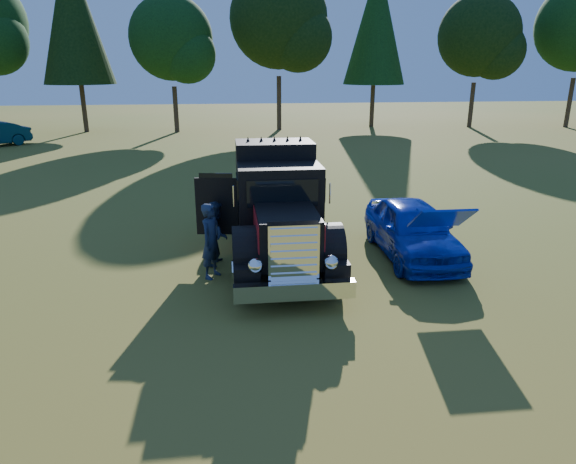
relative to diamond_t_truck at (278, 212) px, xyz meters
The scene contains 6 objects.
ground 2.12m from the diamond_t_truck, 125.61° to the right, with size 120.00×120.00×0.00m, color #44591A.
treeline 27.04m from the diamond_t_truck, 97.77° to the left, with size 72.10×24.04×13.84m.
diamond_t_truck is the anchor object (origin of this frame).
hotrod_coupe 3.65m from the diamond_t_truck, ahead, with size 1.82×4.42×1.89m.
spectator_near 2.04m from the diamond_t_truck, 148.12° to the right, with size 0.67×0.44×1.84m, color #1F2F49.
spectator_far 1.66m from the diamond_t_truck, behind, with size 0.80×0.63×1.66m, color #21294E.
Camera 1 is at (-0.29, -11.41, 4.92)m, focal length 32.00 mm.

